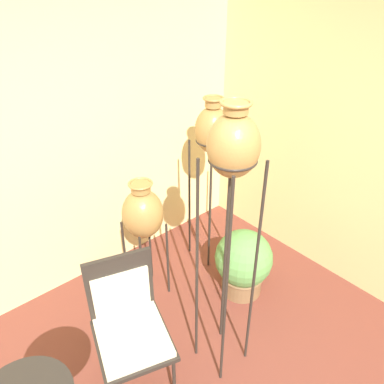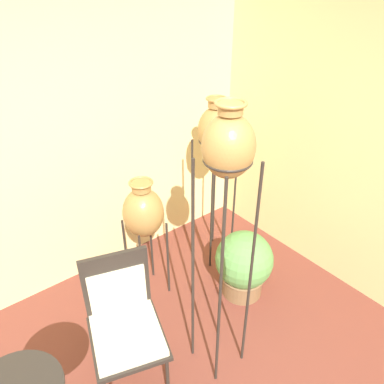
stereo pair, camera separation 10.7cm
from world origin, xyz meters
TOP-DOWN VIEW (x-y plane):
  - wall_back at (0.00, 2.22)m, footprint 8.37×0.06m
  - vase_stand_tall at (0.71, 0.67)m, footprint 0.29×0.29m
  - vase_stand_medium at (1.48, 1.62)m, footprint 0.31×0.31m
  - vase_stand_short at (0.68, 1.58)m, footprint 0.34×0.34m
  - chair at (0.12, 0.97)m, footprint 0.61×0.63m
  - potted_plant at (1.33, 1.03)m, footprint 0.51×0.51m

SIDE VIEW (x-z plane):
  - potted_plant at x=1.33m, z-range 0.01..0.65m
  - chair at x=0.12m, z-range 0.08..1.09m
  - vase_stand_short at x=0.68m, z-range 0.28..1.44m
  - vase_stand_medium at x=1.48m, z-range 0.51..2.17m
  - wall_back at x=0.00m, z-range 0.00..2.70m
  - vase_stand_tall at x=0.71m, z-range 0.70..2.71m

